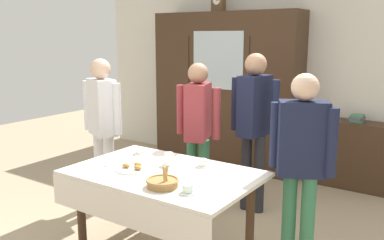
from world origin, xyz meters
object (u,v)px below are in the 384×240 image
object	(u,v)px
wall_cabinet	(226,90)
tea_cup_near_right	(169,157)
dining_table	(161,186)
tea_cup_far_left	(140,151)
tea_cup_center	(167,163)
bread_basket	(163,182)
mantel_clock	(218,3)
pastry_plate	(133,168)
tea_cup_mid_left	(188,189)
tea_cup_near_left	(203,163)
book_stack	(357,118)
person_behind_table_right	(198,123)
person_by_cabinet	(102,118)
person_beside_shelf	(254,117)
bookshelf_low	(354,155)
spoon_near_left	(103,166)
spoon_near_right	(198,185)
person_behind_table_left	(302,154)

from	to	relation	value
wall_cabinet	tea_cup_near_right	bearing A→B (deg)	-71.97
dining_table	tea_cup_far_left	bearing A→B (deg)	148.13
tea_cup_center	bread_basket	xyz separation A→B (m)	(0.27, -0.40, 0.01)
mantel_clock	bread_basket	xyz separation A→B (m)	(1.24, -2.83, -1.46)
tea_cup_center	pastry_plate	world-z (taller)	tea_cup_center
tea_cup_mid_left	pastry_plate	bearing A→B (deg)	165.27
tea_cup_mid_left	dining_table	bearing A→B (deg)	150.59
tea_cup_near_left	pastry_plate	xyz separation A→B (m)	(-0.42, -0.38, -0.02)
book_stack	pastry_plate	xyz separation A→B (m)	(-1.09, -2.70, -0.08)
tea_cup_mid_left	bread_basket	distance (m)	0.22
mantel_clock	person_behind_table_right	world-z (taller)	mantel_clock
wall_cabinet	tea_cup_mid_left	xyz separation A→B (m)	(1.32, -2.83, -0.28)
book_stack	person_by_cabinet	xyz separation A→B (m)	(-2.09, -2.07, 0.11)
dining_table	tea_cup_far_left	size ratio (longest dim) A/B	11.41
tea_cup_near_right	person_by_cabinet	bearing A→B (deg)	166.58
dining_table	person_beside_shelf	xyz separation A→B (m)	(0.16, 1.32, 0.36)
tea_cup_near_right	pastry_plate	bearing A→B (deg)	-100.73
bookshelf_low	tea_cup_far_left	distance (m)	2.72
tea_cup_mid_left	spoon_near_left	world-z (taller)	tea_cup_mid_left
tea_cup_far_left	spoon_near_left	world-z (taller)	tea_cup_far_left
mantel_clock	pastry_plate	bearing A→B (deg)	-73.24
tea_cup_near_right	tea_cup_far_left	world-z (taller)	same
person_beside_shelf	bread_basket	bearing A→B (deg)	-88.11
wall_cabinet	pastry_plate	size ratio (longest dim) A/B	7.57
wall_cabinet	spoon_near_right	bearing A→B (deg)	-63.98
mantel_clock	bread_basket	world-z (taller)	mantel_clock
pastry_plate	spoon_near_right	distance (m)	0.64
tea_cup_center	book_stack	bearing A→B (deg)	69.69
tea_cup_center	spoon_near_left	distance (m)	0.53
pastry_plate	person_beside_shelf	xyz separation A→B (m)	(0.39, 1.39, 0.23)
tea_cup_mid_left	spoon_near_left	bearing A→B (deg)	173.61
tea_cup_near_right	spoon_near_left	xyz separation A→B (m)	(-0.34, -0.45, -0.02)
tea_cup_near_left	person_behind_table_right	bearing A→B (deg)	125.96
wall_cabinet	spoon_near_left	distance (m)	2.77
person_beside_shelf	person_behind_table_left	xyz separation A→B (m)	(0.78, -0.79, -0.07)
spoon_near_right	tea_cup_far_left	bearing A→B (deg)	156.56
pastry_plate	person_behind_table_right	world-z (taller)	person_behind_table_right
dining_table	mantel_clock	bearing A→B (deg)	111.74
mantel_clock	person_behind_table_left	distance (m)	3.14
mantel_clock	bookshelf_low	world-z (taller)	mantel_clock
book_stack	tea_cup_near_right	distance (m)	2.54
tea_cup_center	bread_basket	size ratio (longest dim) A/B	0.54
book_stack	tea_cup_mid_left	bearing A→B (deg)	-98.60
spoon_near_right	person_by_cabinet	size ratio (longest dim) A/B	0.08
pastry_plate	tea_cup_far_left	bearing A→B (deg)	124.65
person_beside_shelf	person_behind_table_left	distance (m)	1.12
wall_cabinet	tea_cup_mid_left	size ratio (longest dim) A/B	16.30
tea_cup_far_left	spoon_near_left	bearing A→B (deg)	-92.10
bookshelf_low	person_behind_table_right	world-z (taller)	person_behind_table_right
person_by_cabinet	tea_cup_center	bearing A→B (deg)	-19.59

